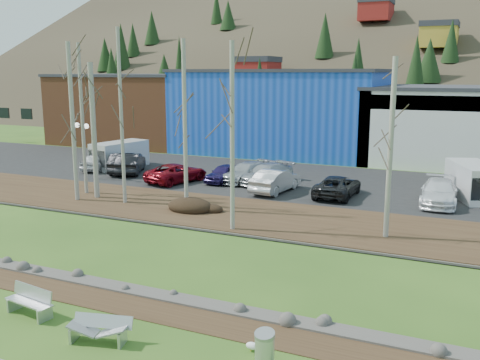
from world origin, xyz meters
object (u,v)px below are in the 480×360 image
at_px(car_0, 98,161).
at_px(car_6, 337,186).
at_px(bench_damaged, 100,329).
at_px(seagull, 253,346).
at_px(car_9, 247,172).
at_px(bench_intact, 30,301).
at_px(car_1, 124,163).
at_px(car_7, 439,192).
at_px(car_4, 224,173).
at_px(van_white, 475,182).
at_px(car_2, 177,173).
at_px(litter_bin, 265,351).
at_px(van_grey, 118,155).
at_px(street_lamp, 82,135).
at_px(car_3, 266,174).
at_px(car_8, 131,163).
at_px(car_5, 276,181).

relative_size(car_0, car_6, 0.84).
relative_size(bench_damaged, seagull, 4.14).
height_order(bench_damaged, car_9, car_9).
distance_m(bench_intact, car_1, 25.38).
height_order(car_0, car_7, car_7).
relative_size(car_4, car_9, 0.78).
bearing_deg(car_1, van_white, 157.99).
relative_size(bench_intact, car_2, 0.40).
height_order(bench_damaged, litter_bin, litter_bin).
xyz_separation_m(car_4, van_grey, (-10.71, 1.69, 0.43)).
height_order(street_lamp, car_4, street_lamp).
bearing_deg(car_7, bench_damaged, -112.77).
distance_m(street_lamp, car_0, 4.63).
xyz_separation_m(bench_damaged, car_3, (-3.79, 23.35, 0.43)).
xyz_separation_m(litter_bin, seagull, (-0.62, 0.61, -0.29)).
distance_m(bench_damaged, car_8, 27.25).
relative_size(seagull, van_grey, 0.09).
bearing_deg(seagull, bench_intact, -174.11).
distance_m(car_1, car_6, 17.70).
distance_m(bench_intact, bench_damaged, 3.37).
xyz_separation_m(seagull, van_white, (5.53, 22.93, 1.06)).
bearing_deg(van_grey, bench_intact, -48.92).
relative_size(seagull, van_white, 0.09).
distance_m(car_2, car_8, 5.42).
relative_size(car_6, van_white, 0.89).
distance_m(seagull, car_7, 20.85).
height_order(car_3, car_6, car_3).
height_order(car_4, car_7, car_7).
relative_size(seagull, car_1, 0.10).
distance_m(bench_damaged, car_1, 27.62).
distance_m(litter_bin, car_3, 24.27).
xyz_separation_m(car_2, car_3, (6.11, 2.25, 0.02)).
xyz_separation_m(bench_intact, van_white, (13.31, 23.75, 0.77)).
xyz_separation_m(car_2, van_grey, (-7.57, 3.15, 0.39)).
relative_size(seagull, car_3, 0.10).
relative_size(car_5, van_grey, 0.90).
height_order(bench_damaged, car_8, car_8).
height_order(car_1, van_white, van_white).
xyz_separation_m(seagull, car_4, (-11.20, 21.19, 0.60)).
relative_size(car_7, van_white, 0.93).
bearing_deg(car_2, car_9, -138.66).
bearing_deg(car_3, car_9, -161.38).
bearing_deg(car_1, street_lamp, 46.23).
relative_size(bench_damaged, car_1, 0.40).
bearing_deg(bench_damaged, bench_intact, 156.78).
distance_m(car_8, van_grey, 2.87).
relative_size(seagull, car_5, 0.10).
bearing_deg(car_8, litter_bin, 106.97).
bearing_deg(street_lamp, car_7, 23.23).
bearing_deg(seagull, car_3, 110.37).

